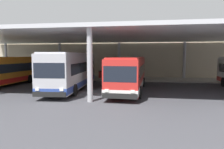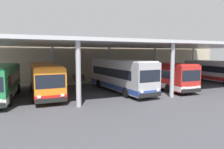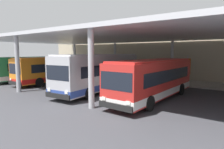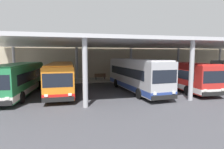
{
  "view_description": "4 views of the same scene",
  "coord_description": "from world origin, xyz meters",
  "px_view_note": "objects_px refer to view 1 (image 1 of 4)",
  "views": [
    {
      "loc": [
        3.92,
        -16.5,
        3.3
      ],
      "look_at": [
        0.64,
        3.27,
        1.46
      ],
      "focal_mm": 32.75,
      "sensor_mm": 36.0,
      "label": 1
    },
    {
      "loc": [
        -13.08,
        -18.23,
        4.25
      ],
      "look_at": [
        -3.88,
        3.3,
        1.85
      ],
      "focal_mm": 32.57,
      "sensor_mm": 36.0,
      "label": 2
    },
    {
      "loc": [
        8.54,
        -11.98,
        3.72
      ],
      "look_at": [
        -3.09,
        4.14,
        1.46
      ],
      "focal_mm": 30.93,
      "sensor_mm": 36.0,
      "label": 3
    },
    {
      "loc": [
        -10.37,
        -16.08,
        3.99
      ],
      "look_at": [
        -5.51,
        4.43,
        1.72
      ],
      "focal_mm": 28.73,
      "sensor_mm": 36.0,
      "label": 4
    }
  ],
  "objects_px": {
    "trash_bin": "(100,74)",
    "banner_sign": "(136,66)",
    "bus_middle_bay": "(72,71)",
    "bench_waiting": "(79,74)",
    "bus_second_bay": "(5,71)",
    "bus_far_bay": "(129,73)"
  },
  "relations": [
    {
      "from": "bus_middle_bay",
      "to": "bus_far_bay",
      "type": "xyz_separation_m",
      "value": [
        5.62,
        -0.17,
        -0.19
      ]
    },
    {
      "from": "bench_waiting",
      "to": "trash_bin",
      "type": "relative_size",
      "value": 1.84
    },
    {
      "from": "bus_middle_bay",
      "to": "banner_sign",
      "type": "distance_m",
      "value": 10.25
    },
    {
      "from": "bus_second_bay",
      "to": "bus_middle_bay",
      "type": "xyz_separation_m",
      "value": [
        8.02,
        -0.89,
        0.19
      ]
    },
    {
      "from": "bus_second_bay",
      "to": "bus_middle_bay",
      "type": "height_order",
      "value": "bus_middle_bay"
    },
    {
      "from": "trash_bin",
      "to": "bus_far_bay",
      "type": "bearing_deg",
      "value": -62.72
    },
    {
      "from": "trash_bin",
      "to": "bus_middle_bay",
      "type": "bearing_deg",
      "value": -94.91
    },
    {
      "from": "bench_waiting",
      "to": "banner_sign",
      "type": "distance_m",
      "value": 8.5
    },
    {
      "from": "bus_second_bay",
      "to": "bench_waiting",
      "type": "distance_m",
      "value": 10.1
    },
    {
      "from": "bench_waiting",
      "to": "banner_sign",
      "type": "bearing_deg",
      "value": -5.99
    },
    {
      "from": "bench_waiting",
      "to": "trash_bin",
      "type": "height_order",
      "value": "trash_bin"
    },
    {
      "from": "bus_second_bay",
      "to": "banner_sign",
      "type": "relative_size",
      "value": 3.29
    },
    {
      "from": "bus_second_bay",
      "to": "bench_waiting",
      "type": "relative_size",
      "value": 5.86
    },
    {
      "from": "bench_waiting",
      "to": "banner_sign",
      "type": "height_order",
      "value": "banner_sign"
    },
    {
      "from": "bus_far_bay",
      "to": "trash_bin",
      "type": "height_order",
      "value": "bus_far_bay"
    },
    {
      "from": "trash_bin",
      "to": "banner_sign",
      "type": "distance_m",
      "value": 5.37
    },
    {
      "from": "bus_middle_bay",
      "to": "trash_bin",
      "type": "relative_size",
      "value": 11.72
    },
    {
      "from": "trash_bin",
      "to": "banner_sign",
      "type": "relative_size",
      "value": 0.31
    },
    {
      "from": "bus_far_bay",
      "to": "bench_waiting",
      "type": "xyz_separation_m",
      "value": [
        -8.04,
        9.41,
        -0.99
      ]
    },
    {
      "from": "bus_far_bay",
      "to": "bench_waiting",
      "type": "height_order",
      "value": "bus_far_bay"
    },
    {
      "from": "bus_middle_bay",
      "to": "bench_waiting",
      "type": "distance_m",
      "value": 9.62
    },
    {
      "from": "trash_bin",
      "to": "bench_waiting",
      "type": "bearing_deg",
      "value": 179.17
    }
  ]
}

